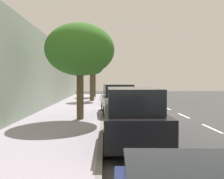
# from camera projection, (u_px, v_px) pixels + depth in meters

# --- Properties ---
(ground) EXTENTS (70.26, 70.26, 0.00)m
(ground) POSITION_uv_depth(u_px,v_px,m) (137.00, 116.00, 15.94)
(ground) COLOR #373737
(sidewalk) EXTENTS (4.23, 43.91, 0.14)m
(sidewalk) POSITION_uv_depth(u_px,v_px,m) (68.00, 115.00, 15.82)
(sidewalk) COLOR #9F95A4
(sidewalk) RESTS_ON ground
(curb_edge) EXTENTS (0.16, 43.91, 0.14)m
(curb_edge) POSITION_uv_depth(u_px,v_px,m) (103.00, 115.00, 15.88)
(curb_edge) COLOR gray
(curb_edge) RESTS_ON ground
(lane_stripe_centre) EXTENTS (0.14, 44.20, 0.01)m
(lane_stripe_centre) POSITION_uv_depth(u_px,v_px,m) (184.00, 116.00, 15.88)
(lane_stripe_centre) COLOR white
(lane_stripe_centre) RESTS_ON ground
(lane_stripe_bike_edge) EXTENTS (0.12, 43.91, 0.01)m
(lane_stripe_bike_edge) POSITION_uv_depth(u_px,v_px,m) (126.00, 116.00, 15.92)
(lane_stripe_bike_edge) COLOR white
(lane_stripe_bike_edge) RESTS_ON ground
(building_facade) EXTENTS (0.50, 43.91, 5.69)m
(building_facade) POSITION_uv_depth(u_px,v_px,m) (30.00, 71.00, 15.64)
(building_facade) COLOR gray
(building_facade) RESTS_ON ground
(parked_sedan_red_nearest) EXTENTS (1.94, 4.45, 1.52)m
(parked_sedan_red_nearest) POSITION_uv_depth(u_px,v_px,m) (114.00, 97.00, 22.25)
(parked_sedan_red_nearest) COLOR maroon
(parked_sedan_red_nearest) RESTS_ON ground
(parked_suv_silver_second) EXTENTS (2.15, 4.79, 1.99)m
(parked_suv_silver_second) POSITION_uv_depth(u_px,v_px,m) (117.00, 99.00, 16.14)
(parked_suv_silver_second) COLOR #B7BABF
(parked_suv_silver_second) RESTS_ON ground
(parked_suv_black_mid) EXTENTS (2.00, 4.72, 1.99)m
(parked_suv_black_mid) POSITION_uv_depth(u_px,v_px,m) (132.00, 116.00, 8.69)
(parked_suv_black_mid) COLOR black
(parked_suv_black_mid) RESTS_ON ground
(bicycle_at_curb) EXTENTS (1.76, 0.46, 0.78)m
(bicycle_at_curb) POSITION_uv_depth(u_px,v_px,m) (108.00, 98.00, 26.19)
(bicycle_at_curb) COLOR black
(bicycle_at_curb) RESTS_ON ground
(cyclist_with_backpack) EXTENTS (0.42, 0.62, 1.63)m
(cyclist_with_backpack) POSITION_uv_depth(u_px,v_px,m) (106.00, 92.00, 26.61)
(cyclist_with_backpack) COLOR #C6B284
(cyclist_with_backpack) RESTS_ON ground
(street_tree_near_cyclist) EXTENTS (2.46, 2.46, 5.27)m
(street_tree_near_cyclist) POSITION_uv_depth(u_px,v_px,m) (94.00, 65.00, 31.84)
(street_tree_near_cyclist) COLOR #47482D
(street_tree_near_cyclist) RESTS_ON sidewalk
(street_tree_mid_block) EXTENTS (2.41, 2.41, 5.28)m
(street_tree_mid_block) POSITION_uv_depth(u_px,v_px,m) (92.00, 62.00, 25.81)
(street_tree_mid_block) COLOR #4C422B
(street_tree_mid_block) RESTS_ON sidewalk
(street_tree_far_end) EXTENTS (3.74, 3.74, 5.17)m
(street_tree_far_end) POSITION_uv_depth(u_px,v_px,m) (80.00, 50.00, 13.50)
(street_tree_far_end) COLOR brown
(street_tree_far_end) RESTS_ON sidewalk
(pedestrian_on_phone) EXTENTS (0.32, 0.60, 1.70)m
(pedestrian_on_phone) POSITION_uv_depth(u_px,v_px,m) (82.00, 90.00, 30.65)
(pedestrian_on_phone) COLOR black
(pedestrian_on_phone) RESTS_ON sidewalk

